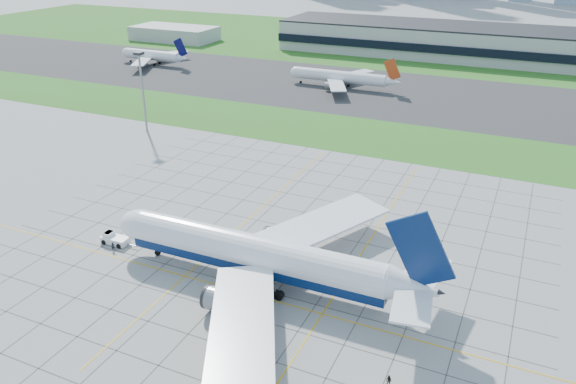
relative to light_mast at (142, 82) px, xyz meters
name	(u,v)px	position (x,y,z in m)	size (l,w,h in m)	color
ground	(236,283)	(70.00, -65.00, -16.18)	(1400.00, 1400.00, 0.00)	gray
grass_median	(375,137)	(70.00, 25.00, -16.16)	(700.00, 35.00, 0.04)	#30601B
asphalt_taxiway	(414,95)	(70.00, 80.00, -16.15)	(700.00, 75.00, 0.04)	#383838
grass_far	(459,48)	(70.00, 190.00, -16.16)	(700.00, 145.00, 0.04)	#30601B
apron_markings	(265,255)	(70.43, -53.91, -16.17)	(120.00, 130.00, 0.03)	#474744
terminal	(536,47)	(110.00, 164.87, -8.29)	(260.00, 43.00, 15.80)	#B7B7B2
service_block	(175,33)	(-90.00, 145.00, -12.18)	(50.00, 25.00, 8.00)	#B7B7B2
light_mast	(142,82)	(0.00, 0.00, 0.00)	(2.50, 2.50, 25.60)	gray
airliner	(258,255)	(73.44, -62.63, -10.52)	(65.78, 66.69, 20.71)	white
pushback_tug	(114,239)	(39.42, -62.66, -15.12)	(8.62, 3.08, 2.40)	white
crew_near	(113,246)	(41.20, -65.09, -15.23)	(0.69, 0.46, 1.90)	black
crew_far	(389,381)	(102.77, -78.67, -15.25)	(0.90, 0.70, 1.86)	black
distant_jet_0	(153,55)	(-59.89, 83.87, -11.70)	(36.17, 42.66, 14.08)	white
distant_jet_1	(341,77)	(38.84, 79.85, -11.69)	(45.61, 42.66, 14.08)	white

